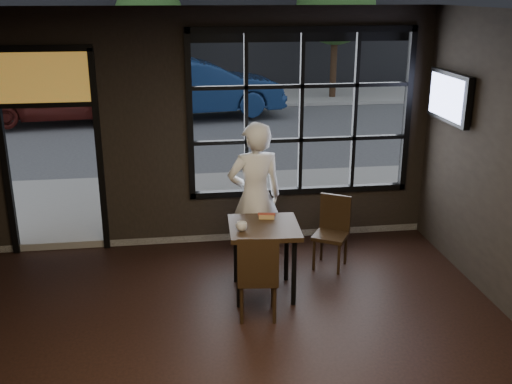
{
  "coord_description": "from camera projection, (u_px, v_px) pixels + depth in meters",
  "views": [
    {
      "loc": [
        -0.52,
        -4.33,
        3.38
      ],
      "look_at": [
        0.4,
        2.2,
        1.15
      ],
      "focal_mm": 42.0,
      "sensor_mm": 36.0,
      "label": 1
    }
  ],
  "objects": [
    {
      "name": "tree_right",
      "position": [
        336.0,
        5.0,
        18.5
      ],
      "size": [
        2.45,
        2.45,
        4.18
      ],
      "color": "#332114",
      "rests_on": "street_asphalt"
    },
    {
      "name": "tree_left",
      "position": [
        149.0,
        17.0,
        18.62
      ],
      "size": [
        2.14,
        2.14,
        3.65
      ],
      "color": "#332114",
      "rests_on": "street_asphalt"
    },
    {
      "name": "tv",
      "position": [
        449.0,
        97.0,
        7.5
      ],
      "size": [
        0.12,
        1.06,
        0.62
      ],
      "primitive_type": "cube",
      "color": "black",
      "rests_on": "wall_right"
    },
    {
      "name": "man",
      "position": [
        255.0,
        197.0,
        7.39
      ],
      "size": [
        0.75,
        0.55,
        1.9
      ],
      "primitive_type": "imported",
      "rotation": [
        0.0,
        0.0,
        3.29
      ],
      "color": "white",
      "rests_on": "floor"
    },
    {
      "name": "chair_window",
      "position": [
        331.0,
        234.0,
        7.56
      ],
      "size": [
        0.55,
        0.55,
        0.92
      ],
      "primitive_type": "cube",
      "rotation": [
        0.0,
        0.0,
        -0.54
      ],
      "color": "black",
      "rests_on": "floor"
    },
    {
      "name": "hotdog",
      "position": [
        267.0,
        216.0,
        6.97
      ],
      "size": [
        0.21,
        0.11,
        0.06
      ],
      "primitive_type": null,
      "rotation": [
        0.0,
        0.0,
        -0.18
      ],
      "color": "tan",
      "rests_on": "cafe_table"
    },
    {
      "name": "maroon_car",
      "position": [
        54.0,
        95.0,
        15.57
      ],
      "size": [
        4.2,
        1.98,
        1.39
      ],
      "primitive_type": "imported",
      "rotation": [
        0.0,
        0.0,
        1.66
      ],
      "color": "#491410",
      "rests_on": "street_asphalt"
    },
    {
      "name": "cafe_table",
      "position": [
        264.0,
        259.0,
        6.91
      ],
      "size": [
        0.83,
        0.83,
        0.86
      ],
      "primitive_type": "cube",
      "rotation": [
        0.0,
        0.0,
        -0.05
      ],
      "color": "black",
      "rests_on": "floor"
    },
    {
      "name": "cup",
      "position": [
        242.0,
        226.0,
        6.62
      ],
      "size": [
        0.14,
        0.14,
        0.1
      ],
      "primitive_type": "imported",
      "rotation": [
        0.0,
        0.0,
        -0.14
      ],
      "color": "silver",
      "rests_on": "cafe_table"
    },
    {
      "name": "navy_car",
      "position": [
        199.0,
        88.0,
        16.3
      ],
      "size": [
        4.76,
        2.22,
        1.51
      ],
      "primitive_type": "imported",
      "rotation": [
        0.0,
        0.0,
        1.71
      ],
      "color": "navy",
      "rests_on": "street_asphalt"
    },
    {
      "name": "ceiling",
      "position": [
        243.0,
        16.0,
        4.19
      ],
      "size": [
        6.0,
        7.0,
        0.02
      ],
      "primitive_type": "cube",
      "color": "black",
      "rests_on": "ground"
    },
    {
      "name": "window_frame",
      "position": [
        301.0,
        113.0,
        8.08
      ],
      "size": [
        3.06,
        0.12,
        2.28
      ],
      "primitive_type": "cube",
      "color": "black",
      "rests_on": "ground"
    },
    {
      "name": "chair_near",
      "position": [
        258.0,
        274.0,
        6.4
      ],
      "size": [
        0.48,
        0.48,
        0.99
      ],
      "primitive_type": "cube",
      "rotation": [
        0.0,
        0.0,
        3.03
      ],
      "color": "black",
      "rests_on": "floor"
    },
    {
      "name": "street_asphalt",
      "position": [
        182.0,
        67.0,
        27.73
      ],
      "size": [
        60.0,
        41.0,
        0.04
      ],
      "primitive_type": "cube",
      "color": "#545456",
      "rests_on": "ground"
    },
    {
      "name": "stained_transom",
      "position": [
        43.0,
        77.0,
        7.47
      ],
      "size": [
        1.2,
        0.06,
        0.7
      ],
      "primitive_type": "cube",
      "color": "orange",
      "rests_on": "ground"
    }
  ]
}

